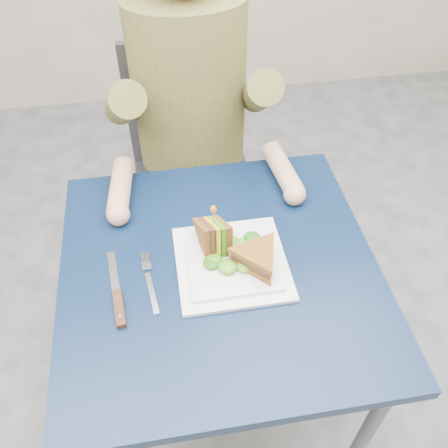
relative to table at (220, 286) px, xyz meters
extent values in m
plane|color=#575759|center=(0.00, 0.00, -0.65)|extent=(4.00, 4.00, 0.00)
cube|color=black|center=(0.00, 0.00, 0.06)|extent=(0.75, 0.75, 0.03)
cylinder|color=#595B5E|center=(0.32, -0.32, -0.30)|extent=(0.04, 0.04, 0.70)
cylinder|color=#595B5E|center=(-0.32, 0.32, -0.30)|extent=(0.04, 0.04, 0.70)
cylinder|color=#595B5E|center=(0.32, 0.32, -0.30)|extent=(0.04, 0.04, 0.70)
cube|color=#47474C|center=(0.00, 0.60, -0.20)|extent=(0.42, 0.40, 0.04)
cube|color=#47474C|center=(0.00, 0.78, 0.05)|extent=(0.42, 0.03, 0.46)
cylinder|color=#47474C|center=(-0.18, 0.43, -0.44)|extent=(0.02, 0.02, 0.43)
cylinder|color=#47474C|center=(0.18, 0.43, -0.44)|extent=(0.02, 0.02, 0.43)
cylinder|color=#47474C|center=(-0.18, 0.77, -0.44)|extent=(0.02, 0.02, 0.43)
cylinder|color=#47474C|center=(0.18, 0.77, -0.44)|extent=(0.02, 0.02, 0.43)
cylinder|color=brown|center=(0.00, 0.58, 0.22)|extent=(0.34, 0.34, 0.52)
cylinder|color=brown|center=(-0.20, 0.49, 0.23)|extent=(0.15, 0.39, 0.31)
cylinder|color=tan|center=(-0.23, 0.29, 0.11)|extent=(0.08, 0.20, 0.06)
sphere|color=tan|center=(-0.23, 0.19, 0.11)|extent=(0.06, 0.06, 0.06)
cylinder|color=brown|center=(0.20, 0.49, 0.23)|extent=(0.15, 0.39, 0.31)
cylinder|color=tan|center=(0.23, 0.29, 0.11)|extent=(0.08, 0.20, 0.06)
sphere|color=tan|center=(0.23, 0.19, 0.11)|extent=(0.06, 0.06, 0.06)
cube|color=white|center=(0.03, 0.00, 0.08)|extent=(0.26, 0.26, 0.01)
cube|color=white|center=(0.03, 0.00, 0.09)|extent=(0.21, 0.21, 0.01)
cube|color=silver|center=(-0.16, -0.05, 0.08)|extent=(0.03, 0.12, 0.00)
cube|color=silver|center=(-0.17, 0.02, 0.08)|extent=(0.02, 0.02, 0.00)
cube|color=silver|center=(-0.18, 0.05, 0.08)|extent=(0.01, 0.03, 0.00)
cube|color=silver|center=(-0.18, 0.05, 0.08)|extent=(0.01, 0.03, 0.00)
cube|color=silver|center=(-0.17, 0.05, 0.08)|extent=(0.01, 0.03, 0.00)
cube|color=silver|center=(-0.17, 0.05, 0.08)|extent=(0.01, 0.03, 0.00)
cube|color=silver|center=(-0.25, 0.02, 0.08)|extent=(0.03, 0.14, 0.00)
cube|color=black|center=(-0.24, -0.09, 0.09)|extent=(0.03, 0.10, 0.01)
cylinder|color=silver|center=(-0.24, -0.06, 0.09)|extent=(0.01, 0.01, 0.00)
cylinder|color=silver|center=(-0.23, -0.11, 0.09)|extent=(0.01, 0.01, 0.00)
cylinder|color=tan|center=(-0.01, 0.04, 0.20)|extent=(0.01, 0.01, 0.06)
ellipsoid|color=orange|center=(-0.01, 0.04, 0.23)|extent=(0.01, 0.01, 0.02)
torus|color=#9E4C7A|center=(0.04, 0.00, 0.11)|extent=(0.04, 0.04, 0.02)
camera|label=1|loc=(-0.10, -0.70, 0.96)|focal=38.00mm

